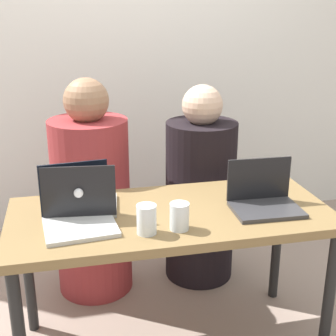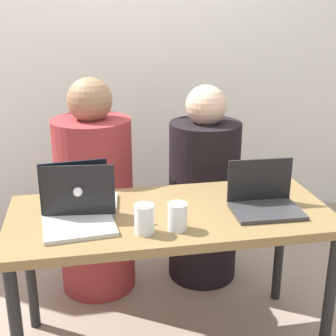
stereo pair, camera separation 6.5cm
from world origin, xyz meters
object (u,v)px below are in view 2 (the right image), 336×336
at_px(water_glass_center, 177,218).
at_px(water_glass_left, 144,221).
at_px(laptop_front_right, 264,200).
at_px(laptop_back_left, 81,200).
at_px(laptop_front_left, 77,211).
at_px(person_on_right, 204,196).
at_px(person_on_left, 95,199).

bearing_deg(water_glass_center, water_glass_left, -177.07).
bearing_deg(laptop_front_right, laptop_back_left, 172.25).
height_order(laptop_front_left, water_glass_center, laptop_front_left).
distance_m(person_on_right, laptop_back_left, 0.90).
distance_m(person_on_left, laptop_front_left, 0.68).
relative_size(person_on_left, person_on_right, 1.05).
relative_size(laptop_front_left, water_glass_left, 2.58).
distance_m(person_on_right, laptop_front_right, 0.70).
bearing_deg(laptop_back_left, laptop_front_left, 87.73).
xyz_separation_m(person_on_left, water_glass_center, (0.31, -0.77, 0.21)).
distance_m(laptop_front_right, laptop_front_left, 0.81).
xyz_separation_m(person_on_left, laptop_back_left, (-0.07, -0.51, 0.22)).
relative_size(person_on_left, water_glass_left, 10.16).
xyz_separation_m(laptop_front_left, water_glass_left, (0.26, -0.14, -0.00)).
distance_m(laptop_front_right, laptop_back_left, 0.80).
relative_size(person_on_left, laptop_back_left, 3.68).
bearing_deg(person_on_right, laptop_back_left, 47.21).
bearing_deg(laptop_front_right, person_on_right, 100.25).
xyz_separation_m(person_on_right, water_glass_center, (-0.32, -0.77, 0.24)).
bearing_deg(laptop_front_left, laptop_back_left, 75.72).
distance_m(person_on_left, laptop_back_left, 0.56).
relative_size(laptop_front_right, water_glass_left, 2.53).
height_order(person_on_right, laptop_front_left, person_on_right).
height_order(laptop_front_right, water_glass_center, laptop_front_right).
height_order(person_on_right, water_glass_center, person_on_right).
height_order(water_glass_left, water_glass_center, water_glass_left).
height_order(laptop_front_right, water_glass_left, laptop_front_right).
bearing_deg(laptop_back_left, laptop_front_right, 176.96).
bearing_deg(laptop_back_left, water_glass_center, 152.78).
bearing_deg(person_on_left, person_on_right, 171.02).
distance_m(person_on_left, person_on_right, 0.62).
distance_m(laptop_front_left, water_glass_left, 0.29).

